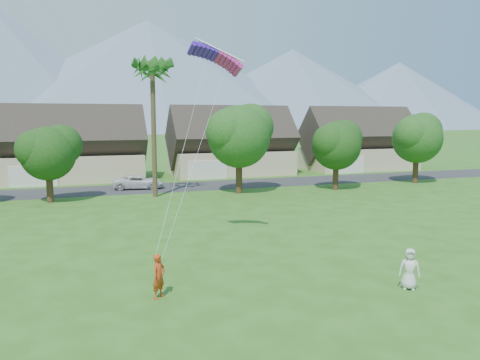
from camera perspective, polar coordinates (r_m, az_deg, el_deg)
name	(u,v)px	position (r m, az deg, el deg)	size (l,w,h in m)	color
ground	(328,317)	(18.06, 10.66, -16.12)	(500.00, 500.00, 0.00)	#2D6019
street	(167,187)	(49.58, -8.94, -0.89)	(90.00, 7.00, 0.01)	#2D2D30
kite_flyer	(159,276)	(19.45, -9.87, -11.47)	(0.66, 0.44, 1.82)	#BD3B15
watcher	(410,269)	(21.36, 19.96, -10.15)	(0.86, 0.56, 1.76)	silver
parked_car	(139,182)	(49.08, -12.27, -0.23)	(2.35, 5.10, 1.42)	silver
mountain_ridge	(114,79)	(275.85, -15.12, 11.85)	(540.00, 240.00, 70.00)	slate
houses_row	(157,149)	(58.13, -10.05, 3.73)	(72.75, 8.19, 8.86)	beige
tree_row	(165,144)	(42.93, -9.19, 4.36)	(62.27, 6.67, 8.45)	#47301C
fan_palm	(152,66)	(43.55, -10.66, 13.48)	(3.00, 3.00, 13.80)	#4C3D26
parafoil_kite	(216,56)	(25.52, -2.88, 14.90)	(2.97, 1.16, 0.50)	#4117B1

